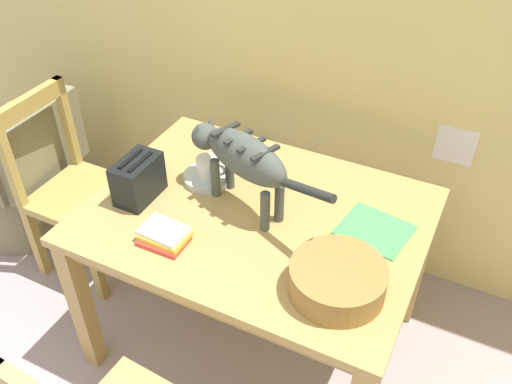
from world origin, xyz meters
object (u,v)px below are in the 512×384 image
(cat, at_px, (242,157))
(book_stack, at_px, (164,236))
(saucer_bowl, at_px, (208,177))
(magazine, at_px, (375,230))
(wooden_chair_far, at_px, (75,190))
(coffee_mug, at_px, (208,167))
(wicker_armchair, at_px, (24,184))
(toaster, at_px, (138,179))
(dining_table, at_px, (256,230))
(wicker_basket, at_px, (337,279))

(cat, bearing_deg, book_stack, 173.78)
(saucer_bowl, height_order, magazine, saucer_bowl)
(magazine, bearing_deg, wooden_chair_far, -169.03)
(coffee_mug, bearing_deg, magazine, 0.59)
(saucer_bowl, distance_m, wooden_chair_far, 0.81)
(cat, bearing_deg, magazine, -60.79)
(saucer_bowl, distance_m, wicker_armchair, 1.32)
(coffee_mug, relative_size, wicker_armchair, 0.17)
(coffee_mug, height_order, magazine, coffee_mug)
(magazine, height_order, wicker_armchair, wicker_armchair)
(coffee_mug, bearing_deg, wooden_chair_far, -177.54)
(coffee_mug, bearing_deg, book_stack, -83.66)
(coffee_mug, height_order, toaster, toaster)
(dining_table, xyz_separation_m, toaster, (-0.45, -0.11, 0.17))
(book_stack, bearing_deg, magazine, 30.79)
(wooden_chair_far, bearing_deg, magazine, 91.76)
(book_stack, height_order, wooden_chair_far, wooden_chair_far)
(wooden_chair_far, distance_m, wicker_armchair, 0.52)
(coffee_mug, height_order, wooden_chair_far, wooden_chair_far)
(magazine, height_order, wicker_basket, wicker_basket)
(dining_table, relative_size, wooden_chair_far, 1.35)
(dining_table, bearing_deg, coffee_mug, 159.89)
(coffee_mug, height_order, book_stack, coffee_mug)
(wooden_chair_far, xyz_separation_m, wicker_armchair, (-0.48, 0.09, -0.18))
(cat, xyz_separation_m, wooden_chair_far, (-0.94, 0.04, -0.51))
(coffee_mug, relative_size, toaster, 0.64)
(book_stack, distance_m, wicker_armchair, 1.44)
(saucer_bowl, height_order, toaster, toaster)
(book_stack, height_order, wicker_basket, wicker_basket)
(magazine, xyz_separation_m, book_stack, (-0.65, -0.39, 0.02))
(saucer_bowl, bearing_deg, wicker_basket, -26.05)
(book_stack, height_order, wicker_armchair, book_stack)
(toaster, bearing_deg, saucer_bowl, 49.04)
(wooden_chair_far, bearing_deg, wicker_armchair, -100.07)
(dining_table, xyz_separation_m, wicker_armchair, (-1.49, 0.15, -0.39))
(dining_table, xyz_separation_m, saucer_bowl, (-0.27, 0.10, 0.10))
(wooden_chair_far, height_order, wicker_armchair, wooden_chair_far)
(coffee_mug, relative_size, wooden_chair_far, 0.14)
(dining_table, relative_size, magazine, 5.17)
(book_stack, relative_size, wicker_basket, 0.57)
(cat, height_order, wicker_armchair, cat)
(coffee_mug, bearing_deg, dining_table, -20.11)
(dining_table, xyz_separation_m, wooden_chair_far, (-1.01, 0.06, -0.21))
(wicker_basket, bearing_deg, magazine, 85.33)
(dining_table, distance_m, wicker_armchair, 1.55)
(magazine, height_order, toaster, toaster)
(dining_table, bearing_deg, cat, 160.83)
(magazine, bearing_deg, coffee_mug, -170.00)
(coffee_mug, relative_size, wicker_basket, 0.41)
(toaster, bearing_deg, coffee_mug, 48.54)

